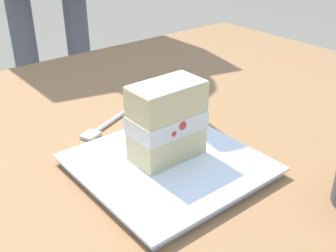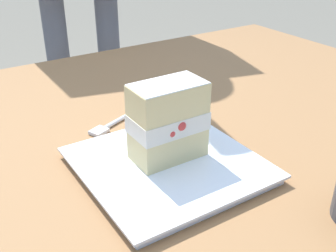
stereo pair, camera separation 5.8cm
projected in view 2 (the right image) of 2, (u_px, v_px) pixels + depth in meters
The scene contains 4 objects.
patio_table at pixel (181, 156), 0.84m from camera, with size 1.22×0.88×0.69m.
dessert_plate at pixel (168, 165), 0.62m from camera, with size 0.25×0.25×0.02m.
cake_slice at pixel (168, 121), 0.60m from camera, with size 0.11×0.08×0.12m.
dessert_fork at pixel (120, 119), 0.76m from camera, with size 0.16×0.08×0.01m.
Camera 2 is at (0.41, 0.59, 1.04)m, focal length 43.98 mm.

